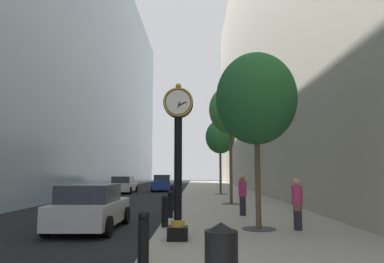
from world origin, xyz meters
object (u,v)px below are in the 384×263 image
at_px(bollard_sixth, 177,196).
at_px(pedestrian_by_clock, 243,194).
at_px(trash_bin, 221,256).
at_px(car_white_mid, 123,185).
at_px(bollard_nearest, 144,236).
at_px(bollard_fifth, 174,199).
at_px(car_blue_near, 163,183).
at_px(bollard_third, 165,210).
at_px(street_tree_mid_far, 220,137).
at_px(street_clock, 178,152).
at_px(street_tree_near, 256,99).
at_px(street_tree_mid_near, 230,110).
at_px(pedestrian_walking, 297,203).
at_px(bollard_fourth, 170,204).
at_px(car_silver_far, 91,207).

distance_m(bollard_sixth, pedestrian_by_clock, 5.07).
distance_m(trash_bin, car_white_mid, 28.23).
distance_m(bollard_nearest, bollard_sixth, 12.04).
relative_size(bollard_fifth, car_blue_near, 0.24).
xyz_separation_m(bollard_third, trash_bin, (1.44, -6.38, -0.02)).
bearing_deg(street_tree_mid_far, car_white_mid, 158.77).
bearing_deg(street_clock, bollard_sixth, 93.32).
distance_m(street_tree_near, street_tree_mid_near, 9.04).
xyz_separation_m(bollard_fifth, bollard_sixth, (0.00, 2.41, 0.00)).
distance_m(bollard_fifth, trash_bin, 11.29).
xyz_separation_m(street_clock, street_tree_near, (2.52, 1.83, 1.88)).
bearing_deg(pedestrian_walking, bollard_sixth, 118.78).
height_order(street_tree_mid_near, pedestrian_by_clock, street_tree_mid_near).
relative_size(street_tree_mid_near, car_white_mid, 1.57).
bearing_deg(car_blue_near, bollard_fifth, -82.93).
relative_size(street_clock, trash_bin, 4.14).
distance_m(street_clock, car_white_mid, 24.07).
relative_size(bollard_fourth, bollard_fifth, 1.00).
relative_size(bollard_sixth, street_tree_near, 0.18).
relative_size(bollard_fifth, car_white_mid, 0.24).
relative_size(car_white_mid, car_silver_far, 1.08).
xyz_separation_m(street_tree_near, street_tree_mid_far, (0.00, 17.92, 0.49)).
bearing_deg(car_silver_far, bollard_fifth, 60.83).
distance_m(street_clock, bollard_fifth, 7.31).
relative_size(bollard_third, car_silver_far, 0.26).
bearing_deg(street_tree_mid_far, car_silver_far, -108.05).
height_order(street_clock, bollard_fifth, street_clock).
bearing_deg(street_clock, bollard_nearest, -102.03).
xyz_separation_m(street_tree_mid_near, pedestrian_walking, (1.22, -9.12, -4.62)).
bearing_deg(street_clock, car_white_mid, 105.17).
distance_m(bollard_nearest, pedestrian_by_clock, 8.55).
xyz_separation_m(street_clock, bollard_sixth, (-0.55, 9.46, -1.82)).
distance_m(street_clock, car_silver_far, 4.34).
bearing_deg(car_blue_near, street_clock, -83.63).
relative_size(street_clock, street_tree_mid_near, 0.63).
height_order(bollard_fifth, car_white_mid, car_white_mid).
height_order(bollard_nearest, trash_bin, bollard_nearest).
bearing_deg(bollard_fifth, bollard_sixth, 90.00).
bearing_deg(street_tree_mid_near, bollard_fifth, -129.38).
xyz_separation_m(bollard_fourth, pedestrian_walking, (4.28, -2.98, 0.29)).
distance_m(street_clock, bollard_fourth, 5.02).
bearing_deg(pedestrian_by_clock, street_tree_mid_near, 89.55).
height_order(trash_bin, car_blue_near, car_blue_near).
xyz_separation_m(bollard_nearest, bollard_third, (0.00, 4.82, 0.00)).
bearing_deg(street_tree_near, bollard_fifth, 120.39).
bearing_deg(bollard_fifth, car_white_mid, 109.59).
xyz_separation_m(bollard_sixth, car_silver_far, (-2.57, -7.02, 0.06)).
bearing_deg(trash_bin, bollard_sixth, 96.06).
xyz_separation_m(bollard_fourth, pedestrian_by_clock, (3.02, 0.76, 0.33)).
xyz_separation_m(pedestrian_by_clock, car_white_mid, (-8.76, 17.75, -0.27)).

